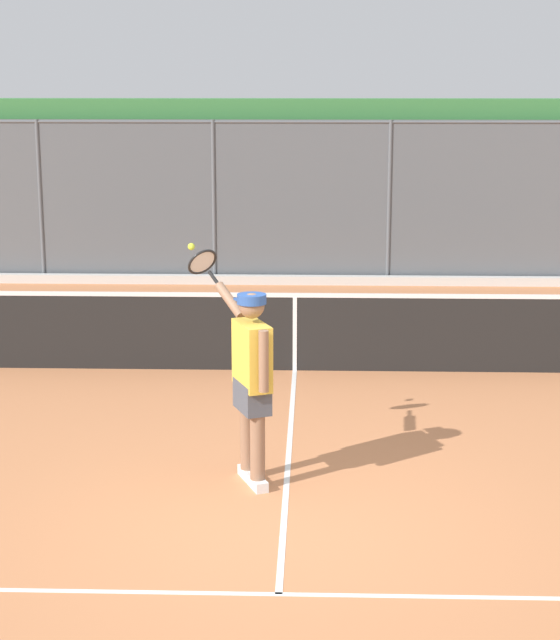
% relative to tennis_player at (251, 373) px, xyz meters
% --- Properties ---
extents(ground_plane, '(60.00, 60.00, 0.00)m').
position_rel_tennis_player_xyz_m(ground_plane, '(-0.31, 0.96, -1.00)').
color(ground_plane, '#C67A4C').
extents(court_line_markings, '(8.50, 10.50, 0.01)m').
position_rel_tennis_player_xyz_m(court_line_markings, '(-0.31, 2.36, -1.00)').
color(court_line_markings, white).
rests_on(court_line_markings, ground).
extents(fence_backdrop, '(18.13, 1.37, 3.15)m').
position_rel_tennis_player_xyz_m(fence_backdrop, '(-0.31, -10.08, 0.56)').
color(fence_backdrop, '#565B60').
rests_on(fence_backdrop, ground).
extents(tennis_net, '(10.92, 0.09, 1.07)m').
position_rel_tennis_player_xyz_m(tennis_net, '(-0.31, -3.70, -0.51)').
color(tennis_net, '#2D2D2D').
rests_on(tennis_net, ground).
extents(tennis_player, '(0.85, 1.22, 1.99)m').
position_rel_tennis_player_xyz_m(tennis_player, '(0.00, 0.00, 0.00)').
color(tennis_player, silver).
rests_on(tennis_player, ground).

